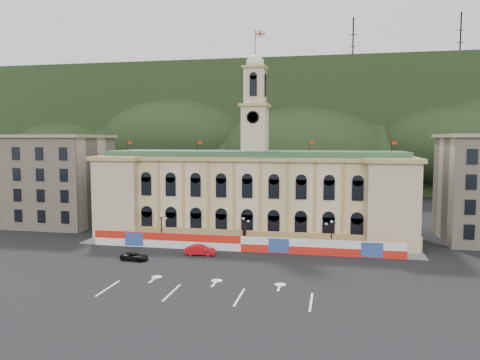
% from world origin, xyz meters
% --- Properties ---
extents(ground, '(260.00, 260.00, 0.00)m').
position_xyz_m(ground, '(0.00, 0.00, 0.00)').
color(ground, black).
rests_on(ground, ground).
extents(lane_markings, '(26.00, 10.00, 0.02)m').
position_xyz_m(lane_markings, '(0.00, -5.00, 0.00)').
color(lane_markings, white).
rests_on(lane_markings, ground).
extents(hill_ridge, '(230.00, 80.00, 64.00)m').
position_xyz_m(hill_ridge, '(0.03, 121.99, 19.48)').
color(hill_ridge, black).
rests_on(hill_ridge, ground).
extents(city_hall, '(56.20, 17.60, 37.10)m').
position_xyz_m(city_hall, '(0.00, 27.63, 7.85)').
color(city_hall, beige).
rests_on(city_hall, ground).
extents(side_building_left, '(21.00, 17.00, 18.60)m').
position_xyz_m(side_building_left, '(-43.00, 30.93, 9.33)').
color(side_building_left, '#BFAE93').
rests_on(side_building_left, ground).
extents(hoarding_fence, '(50.00, 0.44, 2.50)m').
position_xyz_m(hoarding_fence, '(0.06, 15.07, 1.25)').
color(hoarding_fence, red).
rests_on(hoarding_fence, ground).
extents(pavement, '(56.00, 5.50, 0.16)m').
position_xyz_m(pavement, '(0.00, 17.75, 0.08)').
color(pavement, slate).
rests_on(pavement, ground).
extents(statue, '(1.40, 1.40, 3.72)m').
position_xyz_m(statue, '(0.00, 18.00, 1.19)').
color(statue, '#595651').
rests_on(statue, ground).
extents(lamp_left, '(1.96, 0.44, 5.15)m').
position_xyz_m(lamp_left, '(-14.00, 17.00, 3.07)').
color(lamp_left, black).
rests_on(lamp_left, ground).
extents(lamp_center, '(1.96, 0.44, 5.15)m').
position_xyz_m(lamp_center, '(0.00, 17.00, 3.07)').
color(lamp_center, black).
rests_on(lamp_center, ground).
extents(lamp_right, '(1.96, 0.44, 5.15)m').
position_xyz_m(lamp_right, '(14.00, 17.00, 3.07)').
color(lamp_right, black).
rests_on(lamp_right, ground).
extents(red_sedan, '(2.27, 4.89, 1.54)m').
position_xyz_m(red_sedan, '(-5.66, 11.59, 0.77)').
color(red_sedan, red).
rests_on(red_sedan, ground).
extents(black_suv, '(2.34, 4.34, 1.15)m').
position_xyz_m(black_suv, '(-14.28, 6.73, 0.58)').
color(black_suv, black).
rests_on(black_suv, ground).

